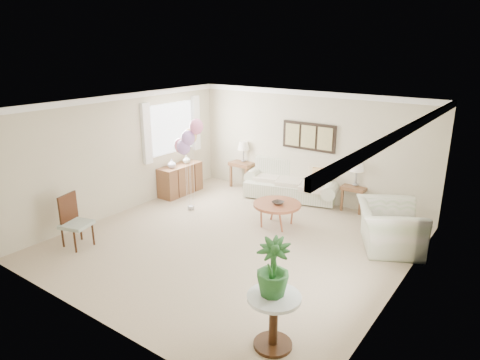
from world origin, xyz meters
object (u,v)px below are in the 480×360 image
Objects in this scene: sofa at (293,184)px; armchair at (389,227)px; accent_chair at (74,220)px; coffee_table at (277,205)px; balloon_cluster at (188,139)px.

sofa is 2.07× the size of armchair.
coffee_table is at bearing 48.72° from accent_chair.
coffee_table is 3.94m from accent_chair.
accent_chair is at bearing 97.66° from armchair.
sofa is at bearing 108.69° from coffee_table.
sofa is 1.80m from coffee_table.
armchair is (2.18, 0.35, -0.05)m from coffee_table.
armchair is at bearing 9.88° from balloon_cluster.
sofa is at bearing 66.59° from accent_chair.
balloon_cluster is (-1.47, -2.09, 1.29)m from sofa.
accent_chair is at bearing -101.95° from balloon_cluster.
accent_chair is at bearing -131.28° from coffee_table.
armchair is 5.81m from accent_chair.
sofa is 2.86m from balloon_cluster.
armchair is (2.76, -1.35, 0.06)m from sofa.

